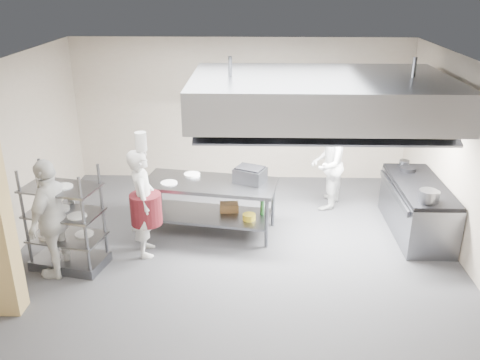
{
  "coord_description": "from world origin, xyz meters",
  "views": [
    {
      "loc": [
        0.28,
        -7.45,
        4.15
      ],
      "look_at": [
        0.06,
        0.2,
        1.05
      ],
      "focal_mm": 38.0,
      "sensor_mm": 36.0,
      "label": 1
    }
  ],
  "objects_px": {
    "pass_rack": "(65,218)",
    "chef_line": "(327,164)",
    "island": "(210,207)",
    "stockpot": "(428,196)",
    "chef_head": "(143,203)",
    "chef_plating": "(53,218)",
    "griddle": "(250,175)",
    "cooking_range": "(417,209)"
  },
  "relations": [
    {
      "from": "pass_rack",
      "to": "chef_line",
      "type": "relative_size",
      "value": 0.93
    },
    {
      "from": "island",
      "to": "stockpot",
      "type": "xyz_separation_m",
      "value": [
        3.42,
        -0.68,
        0.54
      ]
    },
    {
      "from": "pass_rack",
      "to": "chef_head",
      "type": "height_order",
      "value": "chef_head"
    },
    {
      "from": "chef_plating",
      "to": "griddle",
      "type": "height_order",
      "value": "chef_plating"
    },
    {
      "from": "pass_rack",
      "to": "cooking_range",
      "type": "relative_size",
      "value": 0.8
    },
    {
      "from": "island",
      "to": "chef_plating",
      "type": "height_order",
      "value": "chef_plating"
    },
    {
      "from": "cooking_range",
      "to": "chef_line",
      "type": "relative_size",
      "value": 1.16
    },
    {
      "from": "island",
      "to": "chef_line",
      "type": "distance_m",
      "value": 2.39
    },
    {
      "from": "chef_head",
      "to": "cooking_range",
      "type": "bearing_deg",
      "value": -90.05
    },
    {
      "from": "chef_line",
      "to": "stockpot",
      "type": "height_order",
      "value": "chef_line"
    },
    {
      "from": "island",
      "to": "chef_line",
      "type": "bearing_deg",
      "value": 36.32
    },
    {
      "from": "island",
      "to": "chef_line",
      "type": "relative_size",
      "value": 1.29
    },
    {
      "from": "island",
      "to": "pass_rack",
      "type": "height_order",
      "value": "pass_rack"
    },
    {
      "from": "chef_line",
      "to": "chef_plating",
      "type": "xyz_separation_m",
      "value": [
        -4.24,
        -2.48,
        0.04
      ]
    },
    {
      "from": "chef_plating",
      "to": "stockpot",
      "type": "height_order",
      "value": "chef_plating"
    },
    {
      "from": "pass_rack",
      "to": "griddle",
      "type": "xyz_separation_m",
      "value": [
        2.73,
        1.25,
        0.23
      ]
    },
    {
      "from": "chef_head",
      "to": "chef_line",
      "type": "relative_size",
      "value": 1.01
    },
    {
      "from": "chef_plating",
      "to": "griddle",
      "type": "xyz_separation_m",
      "value": [
        2.82,
        1.45,
        0.13
      ]
    },
    {
      "from": "island",
      "to": "pass_rack",
      "type": "distance_m",
      "value": 2.41
    },
    {
      "from": "pass_rack",
      "to": "chef_plating",
      "type": "height_order",
      "value": "chef_plating"
    },
    {
      "from": "pass_rack",
      "to": "griddle",
      "type": "bearing_deg",
      "value": 37.01
    },
    {
      "from": "island",
      "to": "griddle",
      "type": "xyz_separation_m",
      "value": [
        0.68,
        0.04,
        0.57
      ]
    },
    {
      "from": "stockpot",
      "to": "cooking_range",
      "type": "bearing_deg",
      "value": 80.87
    },
    {
      "from": "chef_head",
      "to": "stockpot",
      "type": "relative_size",
      "value": 6.19
    },
    {
      "from": "cooking_range",
      "to": "stockpot",
      "type": "distance_m",
      "value": 0.95
    },
    {
      "from": "island",
      "to": "cooking_range",
      "type": "height_order",
      "value": "island"
    },
    {
      "from": "chef_line",
      "to": "stockpot",
      "type": "distance_m",
      "value": 2.19
    },
    {
      "from": "pass_rack",
      "to": "island",
      "type": "bearing_deg",
      "value": 42.99
    },
    {
      "from": "island",
      "to": "griddle",
      "type": "bearing_deg",
      "value": 12.82
    },
    {
      "from": "chef_head",
      "to": "griddle",
      "type": "height_order",
      "value": "chef_head"
    },
    {
      "from": "pass_rack",
      "to": "chef_plating",
      "type": "xyz_separation_m",
      "value": [
        -0.09,
        -0.2,
        0.1
      ]
    },
    {
      "from": "chef_head",
      "to": "chef_plating",
      "type": "bearing_deg",
      "value": 107.38
    },
    {
      "from": "cooking_range",
      "to": "chef_plating",
      "type": "xyz_separation_m",
      "value": [
        -5.68,
        -1.48,
        0.48
      ]
    },
    {
      "from": "chef_line",
      "to": "chef_plating",
      "type": "distance_m",
      "value": 4.91
    },
    {
      "from": "chef_plating",
      "to": "stockpot",
      "type": "relative_size",
      "value": 6.4
    },
    {
      "from": "cooking_range",
      "to": "chef_head",
      "type": "bearing_deg",
      "value": -169.33
    },
    {
      "from": "chef_head",
      "to": "chef_plating",
      "type": "relative_size",
      "value": 0.97
    },
    {
      "from": "island",
      "to": "cooking_range",
      "type": "distance_m",
      "value": 3.54
    },
    {
      "from": "chef_line",
      "to": "chef_head",
      "type": "bearing_deg",
      "value": -38.57
    },
    {
      "from": "chef_head",
      "to": "chef_line",
      "type": "distance_m",
      "value": 3.58
    },
    {
      "from": "chef_head",
      "to": "chef_line",
      "type": "xyz_separation_m",
      "value": [
        3.06,
        1.85,
        -0.01
      ]
    },
    {
      "from": "island",
      "to": "chef_line",
      "type": "xyz_separation_m",
      "value": [
        2.1,
        1.06,
        0.41
      ]
    }
  ]
}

